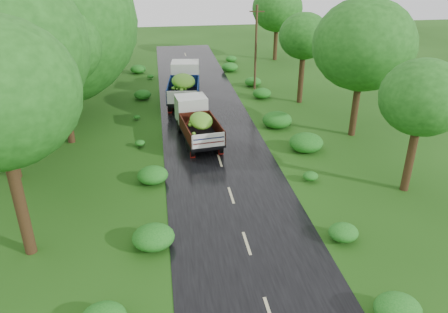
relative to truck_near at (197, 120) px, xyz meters
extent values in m
cube|color=black|center=(1.01, -10.26, -1.35)|extent=(6.50, 80.00, 0.02)
cube|color=#BFB78C|center=(1.01, -11.26, -1.34)|extent=(0.12, 1.60, 0.00)
cube|color=#BFB78C|center=(1.01, -7.26, -1.34)|extent=(0.12, 1.60, 0.00)
cube|color=#BFB78C|center=(1.01, -3.26, -1.34)|extent=(0.12, 1.60, 0.00)
cube|color=#BFB78C|center=(1.01, 0.74, -1.34)|extent=(0.12, 1.60, 0.00)
cube|color=#BFB78C|center=(1.01, 4.74, -1.34)|extent=(0.12, 1.60, 0.00)
cube|color=#BFB78C|center=(1.01, 8.74, -1.34)|extent=(0.12, 1.60, 0.00)
cube|color=#BFB78C|center=(1.01, 12.74, -1.34)|extent=(0.12, 1.60, 0.00)
cube|color=#BFB78C|center=(1.01, 16.74, -1.34)|extent=(0.12, 1.60, 0.00)
cube|color=#BFB78C|center=(1.01, 20.74, -1.34)|extent=(0.12, 1.60, 0.00)
cube|color=#BFB78C|center=(1.01, 24.74, -1.34)|extent=(0.12, 1.60, 0.00)
cube|color=black|center=(0.04, -0.28, -0.78)|extent=(2.16, 5.20, 0.25)
cylinder|color=black|center=(-1.05, 1.43, -0.92)|extent=(0.36, 0.92, 0.90)
cylinder|color=black|center=(0.67, 1.64, -0.92)|extent=(0.36, 0.92, 0.90)
cylinder|color=black|center=(-0.69, -1.53, -0.92)|extent=(0.36, 0.92, 0.90)
cylinder|color=black|center=(1.04, -1.31, -0.92)|extent=(0.36, 0.92, 0.90)
cylinder|color=black|center=(-0.57, -2.44, -0.92)|extent=(0.36, 0.92, 0.90)
cylinder|color=black|center=(1.15, -2.23, -0.92)|extent=(0.36, 0.92, 0.90)
cube|color=#6A0D09|center=(-0.54, -2.74, -1.11)|extent=(0.31, 0.07, 0.40)
cube|color=#6A0D09|center=(1.19, -2.53, -1.11)|extent=(0.31, 0.07, 0.40)
cube|color=silver|center=(-0.21, 1.72, 0.20)|extent=(2.17, 1.93, 1.70)
cube|color=black|center=(0.15, -1.22, -0.58)|extent=(2.52, 4.08, 0.14)
cube|color=#3F160B|center=(-0.84, -1.34, -0.09)|extent=(0.55, 3.83, 0.85)
cube|color=#3F160B|center=(1.14, -1.09, -0.09)|extent=(0.55, 3.83, 0.85)
cube|color=#3F160B|center=(-0.08, 0.66, -0.09)|extent=(2.05, 0.32, 0.85)
cube|color=silver|center=(0.38, -3.09, -0.09)|extent=(2.05, 0.32, 0.85)
ellipsoid|color=#3D8317|center=(0.15, -1.22, 0.45)|extent=(2.12, 3.42, 0.90)
cube|color=black|center=(-0.26, 7.72, -0.70)|extent=(2.43, 5.91, 0.29)
cylinder|color=black|center=(-0.99, 9.91, -0.85)|extent=(0.41, 1.05, 1.02)
cylinder|color=black|center=(0.97, 9.67, -0.85)|extent=(0.41, 1.05, 1.02)
cylinder|color=black|center=(-1.39, 6.54, -0.85)|extent=(0.41, 1.05, 1.02)
cylinder|color=black|center=(0.57, 6.30, -0.85)|extent=(0.41, 1.05, 1.02)
cylinder|color=black|center=(-1.52, 5.50, -0.85)|extent=(0.41, 1.05, 1.02)
cylinder|color=black|center=(0.44, 5.27, -0.85)|extent=(0.41, 1.05, 1.02)
cube|color=#6A0D09|center=(-1.56, 5.16, -1.08)|extent=(0.35, 0.08, 0.46)
cube|color=#6A0D09|center=(0.40, 4.92, -1.08)|extent=(0.35, 0.08, 0.46)
cube|color=silver|center=(0.02, 9.99, 0.41)|extent=(2.47, 2.19, 1.94)
cube|color=black|center=(-0.39, 6.65, -0.48)|extent=(2.85, 4.63, 0.16)
cube|color=navy|center=(-1.51, 6.79, 0.09)|extent=(0.61, 4.36, 0.97)
cube|color=navy|center=(0.74, 6.52, 0.09)|extent=(0.61, 4.36, 0.97)
cube|color=navy|center=(-0.13, 8.79, 0.09)|extent=(2.34, 0.36, 0.97)
cube|color=silver|center=(-0.64, 4.52, 0.09)|extent=(2.34, 0.36, 0.97)
ellipsoid|color=#3D8317|center=(-0.39, 6.65, 0.70)|extent=(2.39, 3.89, 1.02)
cylinder|color=#382616|center=(6.08, 10.42, 2.18)|extent=(0.23, 0.23, 7.08)
cube|color=#382616|center=(6.08, 10.42, 5.18)|extent=(1.23, 0.37, 0.09)
cylinder|color=black|center=(-7.91, -10.44, 2.51)|extent=(0.47, 0.47, 7.75)
cylinder|color=black|center=(-10.22, -3.56, 2.63)|extent=(0.47, 0.47, 7.99)
cylinder|color=black|center=(-8.04, 0.90, 2.11)|extent=(0.45, 0.45, 6.95)
ellipsoid|color=#0D3A0B|center=(-8.04, 0.90, 4.76)|extent=(3.25, 3.25, 2.93)
cylinder|color=black|center=(-9.61, 5.73, 2.46)|extent=(0.46, 0.46, 7.65)
ellipsoid|color=#0D3A0B|center=(-9.61, 5.73, 5.36)|extent=(4.99, 4.99, 4.49)
cylinder|color=black|center=(-8.46, 10.37, 2.60)|extent=(0.47, 0.47, 7.93)
ellipsoid|color=#0D3A0B|center=(-8.46, 10.37, 5.62)|extent=(3.85, 3.85, 3.46)
cylinder|color=black|center=(-9.60, 16.44, 2.85)|extent=(0.48, 0.48, 8.43)
cylinder|color=black|center=(-9.11, 20.47, 2.52)|extent=(0.47, 0.47, 7.78)
cylinder|color=black|center=(9.98, -8.02, 1.47)|extent=(0.42, 0.42, 5.67)
ellipsoid|color=#195014|center=(9.98, -8.02, 3.63)|extent=(2.85, 2.85, 2.56)
cylinder|color=black|center=(10.28, -0.70, 2.02)|extent=(0.44, 0.44, 6.78)
ellipsoid|color=#195014|center=(10.28, -0.70, 4.60)|extent=(3.54, 3.54, 3.19)
cylinder|color=black|center=(8.89, 6.34, 1.62)|extent=(0.42, 0.42, 5.96)
ellipsoid|color=#195014|center=(8.89, 6.34, 3.88)|extent=(2.79, 2.79, 2.51)
cylinder|color=black|center=(10.62, 20.74, 1.72)|extent=(0.43, 0.43, 6.17)
ellipsoid|color=#195014|center=(10.62, 20.74, 4.07)|extent=(3.26, 3.26, 2.93)
camera|label=1|loc=(-2.23, -26.01, 10.07)|focal=35.00mm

